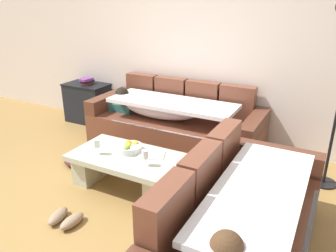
# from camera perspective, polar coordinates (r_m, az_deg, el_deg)

# --- Properties ---
(ground_plane) EXTENTS (14.00, 14.00, 0.00)m
(ground_plane) POSITION_cam_1_polar(r_m,az_deg,el_deg) (3.56, -13.05, -12.75)
(ground_plane) COLOR olive
(back_wall) EXTENTS (9.00, 0.10, 2.70)m
(back_wall) POSITION_cam_1_polar(r_m,az_deg,el_deg) (4.80, 2.72, 14.07)
(back_wall) COLOR silver
(back_wall) RESTS_ON ground_plane
(couch_along_wall) EXTENTS (2.35, 0.92, 0.88)m
(couch_along_wall) POSITION_cam_1_polar(r_m,az_deg,el_deg) (4.55, 0.81, 0.39)
(couch_along_wall) COLOR brown
(couch_along_wall) RESTS_ON ground_plane
(couch_near_window) EXTENTS (0.92, 2.02, 0.88)m
(couch_near_window) POSITION_cam_1_polar(r_m,az_deg,el_deg) (2.68, 12.54, -16.61)
(couch_near_window) COLOR brown
(couch_near_window) RESTS_ON ground_plane
(coffee_table) EXTENTS (1.20, 0.68, 0.38)m
(coffee_table) POSITION_cam_1_polar(r_m,az_deg,el_deg) (3.65, -7.05, -6.94)
(coffee_table) COLOR #B2B8A0
(coffee_table) RESTS_ON ground_plane
(fruit_bowl) EXTENTS (0.28, 0.28, 0.10)m
(fruit_bowl) POSITION_cam_1_polar(r_m,az_deg,el_deg) (3.66, -6.61, -3.70)
(fruit_bowl) COLOR silver
(fruit_bowl) RESTS_ON coffee_table
(wine_glass_near_left) EXTENTS (0.07, 0.07, 0.17)m
(wine_glass_near_left) POSITION_cam_1_polar(r_m,az_deg,el_deg) (3.62, -12.21, -3.04)
(wine_glass_near_left) COLOR silver
(wine_glass_near_left) RESTS_ON coffee_table
(wine_glass_near_right) EXTENTS (0.07, 0.07, 0.17)m
(wine_glass_near_right) POSITION_cam_1_polar(r_m,az_deg,el_deg) (3.31, -3.97, -5.00)
(wine_glass_near_right) COLOR silver
(wine_glass_near_right) RESTS_ON coffee_table
(open_magazine) EXTENTS (0.34, 0.30, 0.01)m
(open_magazine) POSITION_cam_1_polar(r_m,az_deg,el_deg) (3.56, -2.90, -4.97)
(open_magazine) COLOR white
(open_magazine) RESTS_ON coffee_table
(side_cabinet) EXTENTS (0.72, 0.44, 0.64)m
(side_cabinet) POSITION_cam_1_polar(r_m,az_deg,el_deg) (5.65, -13.64, 3.91)
(side_cabinet) COLOR black
(side_cabinet) RESTS_ON ground_plane
(book_stack_on_cabinet) EXTENTS (0.18, 0.22, 0.09)m
(book_stack_on_cabinet) POSITION_cam_1_polar(r_m,az_deg,el_deg) (5.55, -13.80, 7.54)
(book_stack_on_cabinet) COLOR red
(book_stack_on_cabinet) RESTS_ON side_cabinet
(floor_lamp) EXTENTS (0.33, 0.31, 1.95)m
(floor_lamp) POSITION_cam_1_polar(r_m,az_deg,el_deg) (3.73, 26.99, 5.94)
(floor_lamp) COLOR black
(floor_lamp) RESTS_ON ground_plane
(pair_of_shoes) EXTENTS (0.32, 0.29, 0.09)m
(pair_of_shoes) POSITION_cam_1_polar(r_m,az_deg,el_deg) (3.33, -17.34, -14.98)
(pair_of_shoes) COLOR #8C7259
(pair_of_shoes) RESTS_ON ground_plane
(crumpled_garment) EXTENTS (0.50, 0.46, 0.12)m
(crumpled_garment) POSITION_cam_1_polar(r_m,az_deg,el_deg) (4.31, -15.34, -5.63)
(crumpled_garment) COLOR #4C2323
(crumpled_garment) RESTS_ON ground_plane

